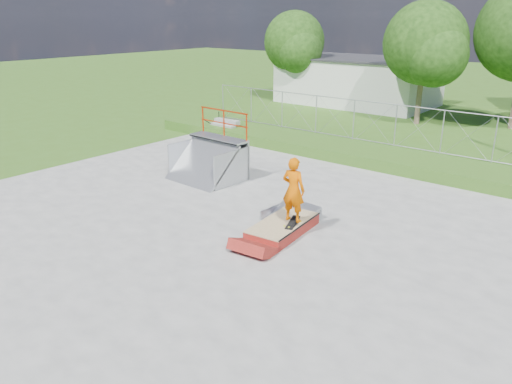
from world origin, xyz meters
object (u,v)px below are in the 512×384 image
quarter_pipe (205,148)px  skater (293,192)px  flat_bank_ramp (291,215)px  grind_box (283,228)px

quarter_pipe → skater: (5.42, -2.07, 0.05)m
flat_bank_ramp → skater: bearing=-47.1°
skater → quarter_pipe: bearing=-28.2°
quarter_pipe → flat_bank_ramp: (4.75, -1.22, -1.05)m
grind_box → skater: (0.31, 0.04, 1.13)m
grind_box → flat_bank_ramp: flat_bank_ramp is taller
quarter_pipe → skater: size_ratio=1.38×
quarter_pipe → skater: quarter_pipe is taller
grind_box → quarter_pipe: bearing=151.8°
grind_box → flat_bank_ramp: bearing=106.4°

